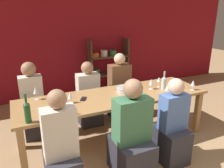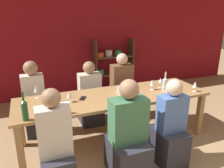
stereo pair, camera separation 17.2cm
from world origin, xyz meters
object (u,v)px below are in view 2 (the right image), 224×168
Objects in this scene: wine_glass_red_a at (195,85)px; wine_glass_red_b at (152,83)px; person_far_a at (90,100)px; wine_bottle_green at (25,110)px; wine_glass_empty_a at (69,95)px; dining_table at (114,100)px; mixing_bowl at (126,90)px; cell_phone at (83,98)px; person_far_b at (35,107)px; person_near_c at (170,133)px; person_near_b at (56,156)px; wine_glass_white_a at (168,89)px; person_far_c at (122,94)px; shelf_unit at (113,70)px; wine_glass_empty_b at (65,104)px; wine_glass_white_c at (36,89)px; person_near_a at (128,141)px; wine_bottle_dark at (165,84)px; wine_glass_white_b at (160,81)px.

wine_glass_red_b reaches higher than wine_glass_red_a.
wine_bottle_green is at bearing 45.53° from person_far_a.
wine_glass_red_b reaches higher than wine_glass_empty_a.
wine_glass_empty_a is at bearing -179.65° from dining_table.
cell_phone is (-0.68, -0.00, -0.04)m from mixing_bowl.
person_near_c is (1.59, -1.46, -0.03)m from person_far_b.
wine_bottle_green reaches higher than mixing_bowl.
person_far_a reaches higher than wine_glass_red_a.
person_near_b is 1.06× the size of person_near_c.
wine_glass_white_a is (1.40, -0.30, -0.00)m from wine_glass_empty_a.
wine_glass_red_b is (-0.58, 0.31, 0.01)m from wine_glass_red_a.
person_far_c is (-0.01, 1.53, 0.02)m from person_near_c.
wine_glass_red_a is 0.66m from wine_glass_red_b.
shelf_unit is 8.05× the size of cell_phone.
person_far_a is at bearing 103.68° from dining_table.
wine_glass_empty_b reaches higher than wine_glass_empty_a.
wine_glass_white_c is at bearing 164.97° from wine_glass_red_a.
wine_bottle_green is 2.26× the size of wine_glass_white_a.
wine_glass_white_a is 0.12× the size of person_far_b.
wine_glass_empty_b is 1.49m from wine_glass_red_b.
wine_bottle_green is at bearing -163.93° from dining_table.
shelf_unit is 3.87× the size of wine_bottle_green.
person_near_b reaches higher than wine_glass_red_a.
wine_glass_empty_b is at bearing -123.42° from shelf_unit.
person_near_a reaches higher than wine_glass_red_a.
shelf_unit reaches higher than person_far_c.
person_near_a is (-0.95, -0.65, -0.42)m from wine_bottle_dark.
person_far_c reaches higher than person_near_b.
person_far_c reaches higher than wine_glass_red_a.
person_far_c is at bearing -105.55° from shelf_unit.
wine_glass_red_a is at bearing 157.19° from person_far_b.
person_near_b is at bearing 179.31° from person_near_c.
wine_bottle_dark is at bearing -90.69° from shelf_unit.
person_near_b is at bearing 61.53° from person_far_a.
wine_glass_red_b is 0.87m from person_far_c.
wine_glass_red_a is 0.99m from person_near_c.
wine_glass_white_c is at bearing 24.18° from person_far_a.
person_far_c reaches higher than wine_glass_empty_a.
wine_glass_red_b is at bearing 1.03° from dining_table.
wine_glass_red_a reaches higher than cell_phone.
person_near_b reaches higher than wine_glass_red_b.
wine_glass_empty_b reaches higher than wine_glass_white_b.
wine_glass_white_b is (0.63, 0.00, 0.08)m from mixing_bowl.
person_far_c is (0.60, 1.52, 0.00)m from person_near_a.
wine_glass_red_a is at bearing 31.55° from person_near_c.
cell_phone is 1.20m from person_far_c.
wine_glass_red_b is at bearing 0.68° from wine_glass_empty_a.
wine_glass_white_b reaches higher than wine_glass_empty_a.
wine_bottle_dark is (0.60, -0.17, 0.07)m from mixing_bowl.
wine_glass_white_b is 1.30m from person_far_a.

